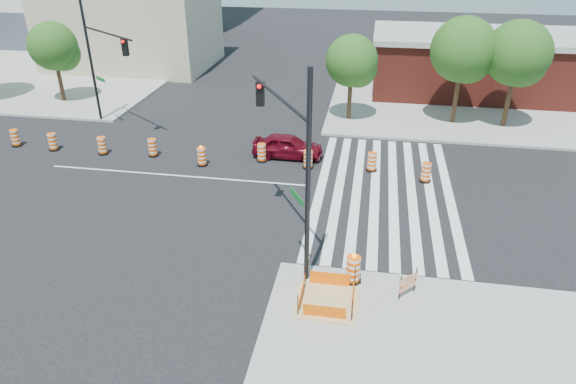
{
  "coord_description": "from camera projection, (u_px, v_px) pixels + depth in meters",
  "views": [
    {
      "loc": [
        10.02,
        -23.13,
        11.91
      ],
      "look_at": [
        6.68,
        -3.47,
        1.4
      ],
      "focal_mm": 32.0,
      "sensor_mm": 36.0,
      "label": 1
    }
  ],
  "objects": [
    {
      "name": "tree_north_c",
      "position": [
        352.0,
        64.0,
        33.03
      ],
      "size": [
        3.36,
        3.36,
        5.71
      ],
      "color": "#382314",
      "rests_on": "ground"
    },
    {
      "name": "brick_storefront",
      "position": [
        481.0,
        64.0,
        39.15
      ],
      "size": [
        16.5,
        8.5,
        4.6
      ],
      "color": "maroon",
      "rests_on": "ground"
    },
    {
      "name": "excavation_pit",
      "position": [
        327.0,
        300.0,
        17.92
      ],
      "size": [
        2.2,
        2.2,
        0.9
      ],
      "color": "tan",
      "rests_on": "ground"
    },
    {
      "name": "median_drum_1",
      "position": [
        53.0,
        142.0,
        30.03
      ],
      "size": [
        0.6,
        0.6,
        1.02
      ],
      "color": "black",
      "rests_on": "ground"
    },
    {
      "name": "tree_north_e",
      "position": [
        518.0,
        57.0,
        31.43
      ],
      "size": [
        4.01,
        4.01,
        6.82
      ],
      "color": "#382314",
      "rests_on": "ground"
    },
    {
      "name": "median_drum_8",
      "position": [
        426.0,
        173.0,
        26.35
      ],
      "size": [
        0.6,
        0.6,
        1.02
      ],
      "color": "black",
      "rests_on": "ground"
    },
    {
      "name": "sidewalk_nw",
      "position": [
        55.0,
        72.0,
        45.55
      ],
      "size": [
        22.0,
        22.0,
        0.15
      ],
      "primitive_type": "cube",
      "color": "gray",
      "rests_on": "ground"
    },
    {
      "name": "median_drum_0",
      "position": [
        15.0,
        138.0,
        30.59
      ],
      "size": [
        0.6,
        0.6,
        1.02
      ],
      "color": "black",
      "rests_on": "ground"
    },
    {
      "name": "pit_drum",
      "position": [
        353.0,
        270.0,
        18.68
      ],
      "size": [
        0.64,
        0.64,
        1.26
      ],
      "color": "black",
      "rests_on": "ground"
    },
    {
      "name": "red_coupe",
      "position": [
        288.0,
        146.0,
        29.03
      ],
      "size": [
        4.0,
        1.66,
        1.35
      ],
      "primitive_type": "imported",
      "rotation": [
        0.0,
        0.0,
        1.55
      ],
      "color": "#590714",
      "rests_on": "ground"
    },
    {
      "name": "beige_midrise",
      "position": [
        130.0,
        9.0,
        45.84
      ],
      "size": [
        14.0,
        10.0,
        10.0
      ],
      "primitive_type": "cube",
      "color": "tan",
      "rests_on": "ground"
    },
    {
      "name": "median_drum_5",
      "position": [
        262.0,
        153.0,
        28.62
      ],
      "size": [
        0.6,
        0.6,
        1.02
      ],
      "color": "black",
      "rests_on": "ground"
    },
    {
      "name": "signal_pole_nw",
      "position": [
        101.0,
        54.0,
        31.4
      ],
      "size": [
        4.8,
        3.59,
        7.76
      ],
      "rotation": [
        0.0,
        0.0,
        -0.64
      ],
      "color": "black",
      "rests_on": "ground"
    },
    {
      "name": "tree_north_d",
      "position": [
        463.0,
        53.0,
        32.04
      ],
      "size": [
        4.07,
        4.07,
        6.91
      ],
      "color": "#382314",
      "rests_on": "ground"
    },
    {
      "name": "barricade",
      "position": [
        408.0,
        283.0,
        17.98
      ],
      "size": [
        0.64,
        0.64,
        1.02
      ],
      "rotation": [
        0.0,
        0.0,
        0.79
      ],
      "color": "#F95305",
      "rests_on": "ground"
    },
    {
      "name": "signal_pole_se",
      "position": [
        290.0,
        146.0,
        18.25
      ],
      "size": [
        3.15,
        5.24,
        7.92
      ],
      "rotation": [
        0.0,
        0.0,
        2.1
      ],
      "color": "black",
      "rests_on": "ground"
    },
    {
      "name": "crosswalk_east",
      "position": [
        384.0,
        191.0,
        25.58
      ],
      "size": [
        6.75,
        13.5,
        0.01
      ],
      "color": "silver",
      "rests_on": "ground"
    },
    {
      "name": "sidewalk_ne",
      "position": [
        476.0,
        92.0,
        40.2
      ],
      "size": [
        22.0,
        22.0,
        0.15
      ],
      "primitive_type": "cube",
      "color": "gray",
      "rests_on": "ground"
    },
    {
      "name": "ground",
      "position": [
        175.0,
        175.0,
        27.21
      ],
      "size": [
        120.0,
        120.0,
        0.0
      ],
      "primitive_type": "plane",
      "color": "black",
      "rests_on": "ground"
    },
    {
      "name": "median_drum_7",
      "position": [
        372.0,
        162.0,
        27.52
      ],
      "size": [
        0.6,
        0.6,
        1.02
      ],
      "color": "black",
      "rests_on": "ground"
    },
    {
      "name": "median_drum_2",
      "position": [
        102.0,
        146.0,
        29.52
      ],
      "size": [
        0.6,
        0.6,
        1.02
      ],
      "color": "black",
      "rests_on": "ground"
    },
    {
      "name": "tree_north_b",
      "position": [
        54.0,
        49.0,
        36.56
      ],
      "size": [
        3.42,
        3.42,
        5.81
      ],
      "color": "#382314",
      "rests_on": "ground"
    },
    {
      "name": "lane_centerline",
      "position": [
        175.0,
        175.0,
        27.21
      ],
      "size": [
        14.0,
        0.12,
        0.01
      ],
      "primitive_type": "cube",
      "color": "silver",
      "rests_on": "ground"
    },
    {
      "name": "median_drum_4",
      "position": [
        202.0,
        157.0,
        28.13
      ],
      "size": [
        0.6,
        0.6,
        1.18
      ],
      "color": "black",
      "rests_on": "ground"
    },
    {
      "name": "median_drum_6",
      "position": [
        308.0,
        160.0,
        27.81
      ],
      "size": [
        0.6,
        0.6,
        1.02
      ],
      "color": "black",
      "rests_on": "ground"
    },
    {
      "name": "median_drum_3",
      "position": [
        153.0,
        148.0,
        29.28
      ],
      "size": [
        0.6,
        0.6,
        1.02
      ],
      "color": "black",
      "rests_on": "ground"
    }
  ]
}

